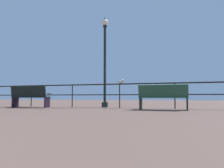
{
  "coord_description": "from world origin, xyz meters",
  "views": [
    {
      "loc": [
        3.18,
        0.82,
        0.45
      ],
      "look_at": [
        0.92,
        8.29,
        0.96
      ],
      "focal_mm": 31.7,
      "sensor_mm": 36.0,
      "label": 1
    }
  ],
  "objects_px": {
    "bench_near_left": "(30,96)",
    "bench_near_right": "(163,96)",
    "seagull_on_rail": "(121,82)",
    "lamppost_center": "(105,57)"
  },
  "relations": [
    {
      "from": "bench_near_left",
      "to": "seagull_on_rail",
      "type": "distance_m",
      "value": 3.95
    },
    {
      "from": "lamppost_center",
      "to": "seagull_on_rail",
      "type": "relative_size",
      "value": 11.64
    },
    {
      "from": "bench_near_left",
      "to": "bench_near_right",
      "type": "height_order",
      "value": "bench_near_left"
    },
    {
      "from": "bench_near_left",
      "to": "lamppost_center",
      "type": "xyz_separation_m",
      "value": [
        2.98,
        1.2,
        1.73
      ]
    },
    {
      "from": "lamppost_center",
      "to": "bench_near_left",
      "type": "bearing_deg",
      "value": -158.03
    },
    {
      "from": "bench_near_left",
      "to": "bench_near_right",
      "type": "relative_size",
      "value": 0.99
    },
    {
      "from": "bench_near_left",
      "to": "seagull_on_rail",
      "type": "height_order",
      "value": "seagull_on_rail"
    },
    {
      "from": "bench_near_left",
      "to": "lamppost_center",
      "type": "distance_m",
      "value": 3.65
    },
    {
      "from": "bench_near_left",
      "to": "bench_near_right",
      "type": "xyz_separation_m",
      "value": [
        5.53,
        0.0,
        -0.02
      ]
    },
    {
      "from": "bench_near_left",
      "to": "seagull_on_rail",
      "type": "relative_size",
      "value": 4.72
    }
  ]
}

